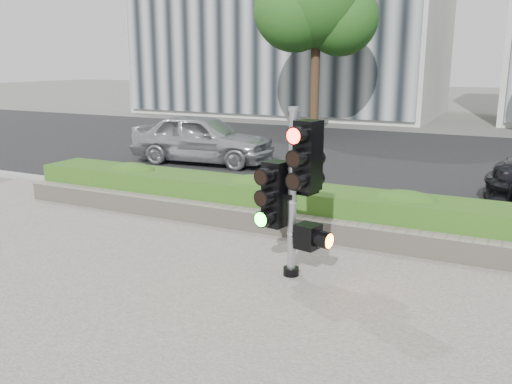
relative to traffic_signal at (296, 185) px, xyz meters
The scene contains 9 objects.
ground 1.42m from the traffic_signal, 146.92° to the right, with size 120.00×120.00×0.00m, color #51514C.
sidewalk 3.14m from the traffic_signal, 100.01° to the right, with size 16.00×11.00×0.03m, color #9E9389.
road 9.77m from the traffic_signal, 92.95° to the left, with size 60.00×13.00×0.02m, color black.
curb 3.12m from the traffic_signal, 100.01° to the left, with size 60.00×0.25×0.12m, color gray.
stone_wall 1.98m from the traffic_signal, 107.56° to the left, with size 12.00×0.32×0.34m, color gray.
hedge 2.46m from the traffic_signal, 102.63° to the left, with size 12.00×1.00×0.68m, color #538E2B.
tree_left 15.55m from the traffic_signal, 109.41° to the left, with size 4.61×4.03×7.34m.
traffic_signal is the anchor object (origin of this frame).
car_silver 8.66m from the traffic_signal, 130.02° to the left, with size 1.65×4.10×1.40m, color #A9AAB0.
Camera 1 is at (3.09, -6.09, 2.87)m, focal length 38.00 mm.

